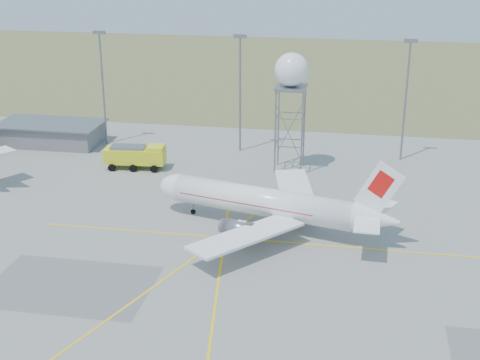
# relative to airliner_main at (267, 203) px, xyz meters

# --- Properties ---
(grass_strip) EXTENTS (400.00, 120.00, 0.03)m
(grass_strip) POSITION_rel_airliner_main_xyz_m (0.80, 105.86, -3.48)
(grass_strip) COLOR olive
(grass_strip) RESTS_ON ground
(building_grey) EXTENTS (19.00, 10.00, 3.90)m
(building_grey) POSITION_rel_airliner_main_xyz_m (-44.20, 29.86, -1.52)
(building_grey) COLOR slate
(building_grey) RESTS_ON ground
(mast_a) EXTENTS (2.20, 0.50, 20.50)m
(mast_a) POSITION_rel_airliner_main_xyz_m (-34.20, 31.86, 8.58)
(mast_a) COLOR slate
(mast_a) RESTS_ON ground
(mast_b) EXTENTS (2.20, 0.50, 20.50)m
(mast_b) POSITION_rel_airliner_main_xyz_m (-9.20, 31.86, 8.58)
(mast_b) COLOR slate
(mast_b) RESTS_ON ground
(mast_c) EXTENTS (2.20, 0.50, 20.50)m
(mast_c) POSITION_rel_airliner_main_xyz_m (18.80, 31.86, 8.58)
(mast_c) COLOR slate
(mast_c) RESTS_ON ground
(airliner_main) EXTENTS (33.14, 31.56, 11.39)m
(airliner_main) POSITION_rel_airliner_main_xyz_m (0.00, 0.00, 0.00)
(airliner_main) COLOR white
(airliner_main) RESTS_ON ground
(radar_tower) EXTENTS (5.30, 5.30, 19.17)m
(radar_tower) POSITION_rel_airliner_main_xyz_m (0.48, 23.34, 7.27)
(radar_tower) COLOR slate
(radar_tower) RESTS_ON ground
(fire_truck) EXTENTS (10.12, 4.62, 3.95)m
(fire_truck) POSITION_rel_airliner_main_xyz_m (-24.27, 19.49, -1.59)
(fire_truck) COLOR yellow
(fire_truck) RESTS_ON ground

